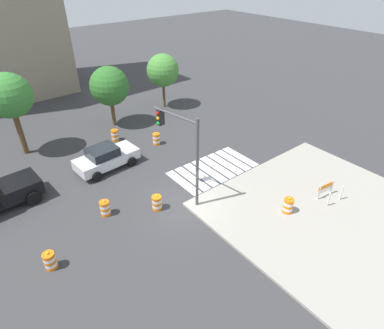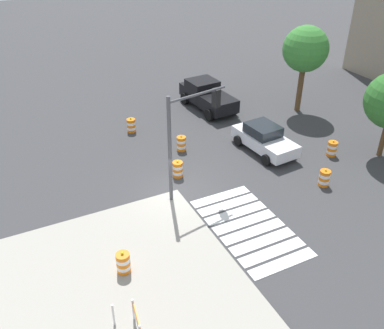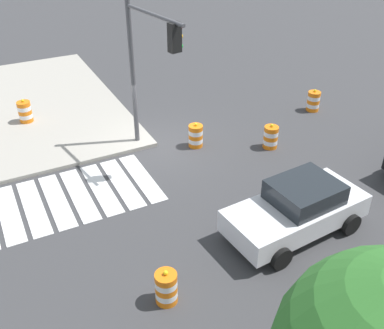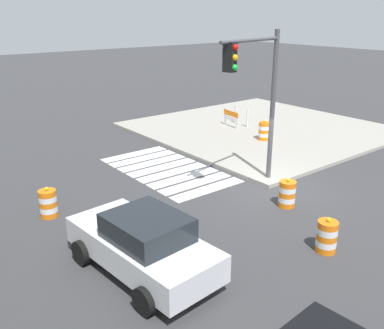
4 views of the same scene
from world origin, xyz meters
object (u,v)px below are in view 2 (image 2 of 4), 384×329
at_px(sports_car, 264,139).
at_px(traffic_barrel_far_curb, 178,169).
at_px(pickup_truck, 206,95).
at_px(traffic_barrel_near_corner, 181,143).
at_px(traffic_barrel_median_near, 324,178).
at_px(street_tree_streetside_far, 305,50).
at_px(traffic_light_pole, 189,125).
at_px(construction_barricade, 132,322).
at_px(traffic_barrel_crosswalk_end, 131,125).
at_px(traffic_barrel_median_far, 332,149).
at_px(traffic_barrel_on_sidewalk, 123,263).

height_order(sports_car, traffic_barrel_far_curb, sports_car).
relative_size(pickup_truck, traffic_barrel_near_corner, 5.17).
xyz_separation_m(traffic_barrel_near_corner, traffic_barrel_median_near, (6.79, 5.16, 0.00)).
relative_size(traffic_barrel_near_corner, street_tree_streetside_far, 0.17).
relative_size(traffic_barrel_median_near, street_tree_streetside_far, 0.17).
bearing_deg(street_tree_streetside_far, traffic_barrel_far_curb, -70.06).
bearing_deg(pickup_truck, traffic_light_pole, -32.45).
bearing_deg(construction_barricade, pickup_truck, 144.71).
distance_m(traffic_barrel_median_near, traffic_light_pole, 7.95).
xyz_separation_m(sports_car, pickup_truck, (-7.24, -0.09, 0.16)).
bearing_deg(traffic_barrel_near_corner, traffic_barrel_far_curb, -29.01).
distance_m(traffic_barrel_median_near, street_tree_streetside_far, 10.53).
height_order(sports_car, construction_barricade, sports_car).
bearing_deg(traffic_barrel_crosswalk_end, traffic_barrel_near_corner, 27.15).
xyz_separation_m(traffic_barrel_near_corner, traffic_barrel_median_far, (4.54, 7.73, 0.00)).
xyz_separation_m(sports_car, street_tree_streetside_far, (-3.86, 5.64, 3.63)).
bearing_deg(street_tree_streetside_far, construction_barricade, -53.46).
height_order(traffic_barrel_median_near, traffic_barrel_median_far, same).
bearing_deg(traffic_barrel_median_near, traffic_barrel_median_far, 131.18).
bearing_deg(traffic_barrel_crosswalk_end, street_tree_streetside_far, 80.19).
xyz_separation_m(traffic_barrel_on_sidewalk, street_tree_streetside_far, (-9.76, 16.45, 3.84)).
bearing_deg(traffic_barrel_median_near, street_tree_streetside_far, 149.61).
xyz_separation_m(pickup_truck, construction_barricade, (16.04, -11.36, -0.25)).
distance_m(traffic_barrel_on_sidewalk, traffic_light_pole, 6.99).
relative_size(sports_car, pickup_truck, 0.84).
bearing_deg(traffic_barrel_crosswalk_end, construction_barricade, -19.11).
bearing_deg(street_tree_streetside_far, traffic_light_pole, -63.05).
height_order(pickup_truck, traffic_light_pole, traffic_light_pole).
height_order(traffic_barrel_near_corner, traffic_barrel_far_curb, same).
height_order(traffic_barrel_median_near, street_tree_streetside_far, street_tree_streetside_far).
bearing_deg(sports_car, traffic_barrel_median_far, 55.06).
relative_size(sports_car, traffic_barrel_crosswalk_end, 4.35).
distance_m(sports_car, pickup_truck, 7.24).
bearing_deg(sports_car, traffic_barrel_near_corner, -116.81).
xyz_separation_m(traffic_barrel_on_sidewalk, traffic_light_pole, (-3.84, 4.81, 3.31)).
xyz_separation_m(traffic_barrel_far_curb, street_tree_streetside_far, (-4.17, 11.51, 3.99)).
bearing_deg(traffic_barrel_median_near, traffic_light_pole, -110.33).
bearing_deg(construction_barricade, traffic_light_pole, 141.09).
bearing_deg(traffic_barrel_far_curb, traffic_barrel_on_sidewalk, -41.51).
bearing_deg(traffic_barrel_near_corner, traffic_barrel_median_far, 59.56).
height_order(traffic_barrel_median_far, construction_barricade, construction_barricade).
xyz_separation_m(pickup_truck, traffic_light_pole, (9.30, -5.91, 2.94)).
relative_size(traffic_barrel_far_curb, traffic_light_pole, 0.19).
bearing_deg(street_tree_streetside_far, traffic_barrel_near_corner, -80.90).
xyz_separation_m(traffic_barrel_median_near, traffic_barrel_on_sidewalk, (1.36, -11.52, 0.15)).
relative_size(traffic_barrel_median_far, construction_barricade, 0.77).
bearing_deg(traffic_barrel_near_corner, sports_car, 63.19).
relative_size(traffic_barrel_median_far, traffic_barrel_on_sidewalk, 1.00).
xyz_separation_m(traffic_barrel_median_far, traffic_barrel_far_curb, (-1.98, -9.15, 0.00)).
xyz_separation_m(traffic_barrel_near_corner, traffic_barrel_crosswalk_end, (-3.69, -1.89, 0.00)).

